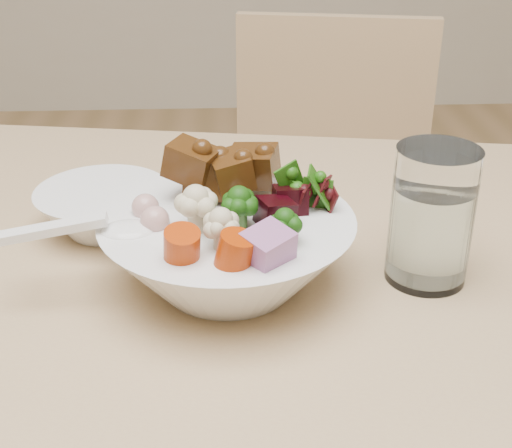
# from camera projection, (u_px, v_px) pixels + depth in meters

# --- Properties ---
(dining_table) EXTENTS (1.67, 1.11, 0.73)m
(dining_table) POSITION_uv_depth(u_px,v_px,m) (469.00, 380.00, 0.67)
(dining_table) COLOR tan
(dining_table) RESTS_ON ground
(chair_far) EXTENTS (0.44, 0.44, 0.83)m
(chair_far) POSITION_uv_depth(u_px,v_px,m) (327.00, 216.00, 1.39)
(chair_far) COLOR tan
(chair_far) RESTS_ON ground
(food_bowl) EXTENTS (0.24, 0.24, 0.13)m
(food_bowl) POSITION_uv_depth(u_px,v_px,m) (230.00, 246.00, 0.66)
(food_bowl) COLOR white
(food_bowl) RESTS_ON dining_table
(soup_spoon) EXTENTS (0.14, 0.04, 0.03)m
(soup_spoon) POSITION_uv_depth(u_px,v_px,m) (109.00, 231.00, 0.63)
(soup_spoon) COLOR white
(soup_spoon) RESTS_ON food_bowl
(water_glass) EXTENTS (0.08, 0.08, 0.13)m
(water_glass) POSITION_uv_depth(u_px,v_px,m) (431.00, 221.00, 0.66)
(water_glass) COLOR white
(water_glass) RESTS_ON dining_table
(side_bowl) EXTENTS (0.14, 0.14, 0.05)m
(side_bowl) POSITION_uv_depth(u_px,v_px,m) (103.00, 210.00, 0.77)
(side_bowl) COLOR white
(side_bowl) RESTS_ON dining_table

